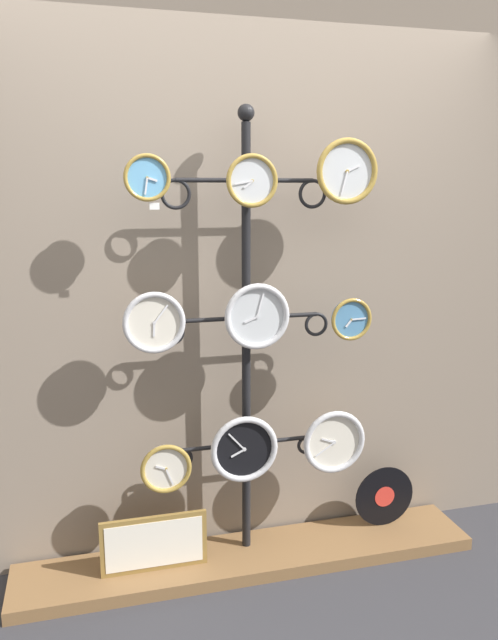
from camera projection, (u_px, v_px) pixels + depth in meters
The scene contains 16 objects.
ground_plane at pixel (271, 609), 2.67m from camera, with size 12.00×12.00×0.00m, color #333338.
shop_wall at pixel (238, 268), 2.93m from camera, with size 4.40×0.04×2.80m.
low_shelf at pixel (250, 557), 3.00m from camera, with size 2.20×0.36×0.06m.
display_stand at pixel (246, 393), 2.89m from camera, with size 0.79×0.34×2.12m.
clock_top_left at pixel (147, 178), 2.49m from camera, with size 0.19×0.04×0.19m.
clock_top_center at pixel (252, 181), 2.60m from camera, with size 0.22×0.04×0.22m.
clock_top_right at pixel (347, 171), 2.71m from camera, with size 0.29×0.04×0.29m.
clock_middle_left at pixel (154, 323), 2.63m from camera, with size 0.27×0.04×0.27m.
clock_middle_center at pixel (257, 316), 2.74m from camera, with size 0.30×0.04×0.30m.
clock_middle_right at pixel (351, 319), 2.84m from camera, with size 0.20×0.04×0.20m.
clock_bottom_left at pixel (166, 468), 2.76m from camera, with size 0.23×0.04×0.23m.
clock_bottom_center at pixel (244, 449), 2.82m from camera, with size 0.31×0.04×0.31m.
clock_bottom_right at pixel (334, 442), 2.96m from camera, with size 0.31×0.04×0.31m.
vinyl_record at pixel (384, 496), 3.20m from camera, with size 0.32×0.01×0.32m.
picture_frame at pixel (154, 543), 2.82m from camera, with size 0.48×0.02×0.26m.
price_tag_upper at pixel (154, 206), 2.52m from camera, with size 0.04×0.00×0.03m.
Camera 1 is at (-0.70, -2.26, 1.76)m, focal length 35.00 mm.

